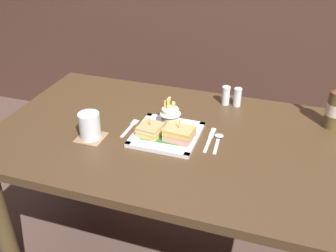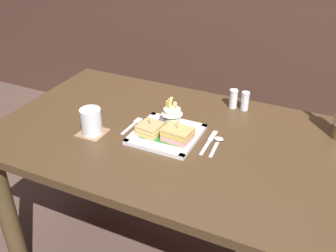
% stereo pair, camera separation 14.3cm
% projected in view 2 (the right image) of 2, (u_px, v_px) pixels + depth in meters
% --- Properties ---
extents(dining_table, '(1.35, 0.82, 0.72)m').
position_uv_depth(dining_table, '(170.00, 160.00, 1.52)').
color(dining_table, '#47321E').
rests_on(dining_table, ground_plane).
extents(square_plate, '(0.24, 0.24, 0.02)m').
position_uv_depth(square_plate, '(166.00, 135.00, 1.44)').
color(square_plate, white).
rests_on(square_plate, dining_table).
extents(sandwich_half_left, '(0.09, 0.10, 0.07)m').
position_uv_depth(sandwich_half_left, '(150.00, 129.00, 1.43)').
color(sandwich_half_left, tan).
rests_on(sandwich_half_left, square_plate).
extents(sandwich_half_right, '(0.11, 0.09, 0.08)m').
position_uv_depth(sandwich_half_right, '(178.00, 134.00, 1.39)').
color(sandwich_half_right, tan).
rests_on(sandwich_half_right, square_plate).
extents(fries_cup, '(0.08, 0.08, 0.12)m').
position_uv_depth(fries_cup, '(172.00, 114.00, 1.47)').
color(fries_cup, silver).
rests_on(fries_cup, square_plate).
extents(drink_coaster, '(0.10, 0.10, 0.00)m').
position_uv_depth(drink_coaster, '(93.00, 133.00, 1.46)').
color(drink_coaster, '#967050').
rests_on(drink_coaster, dining_table).
extents(water_glass, '(0.08, 0.08, 0.10)m').
position_uv_depth(water_glass, '(91.00, 123.00, 1.44)').
color(water_glass, silver).
rests_on(water_glass, dining_table).
extents(fork, '(0.03, 0.14, 0.00)m').
position_uv_depth(fork, '(133.00, 125.00, 1.52)').
color(fork, silver).
rests_on(fork, dining_table).
extents(knife, '(0.02, 0.17, 0.00)m').
position_uv_depth(knife, '(209.00, 141.00, 1.41)').
color(knife, silver).
rests_on(knife, dining_table).
extents(spoon, '(0.04, 0.13, 0.01)m').
position_uv_depth(spoon, '(218.00, 142.00, 1.40)').
color(spoon, silver).
rests_on(spoon, dining_table).
extents(salt_shaker, '(0.04, 0.04, 0.08)m').
position_uv_depth(salt_shaker, '(233.00, 100.00, 1.63)').
color(salt_shaker, silver).
rests_on(salt_shaker, dining_table).
extents(pepper_shaker, '(0.03, 0.03, 0.08)m').
position_uv_depth(pepper_shaker, '(245.00, 102.00, 1.61)').
color(pepper_shaker, silver).
rests_on(pepper_shaker, dining_table).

